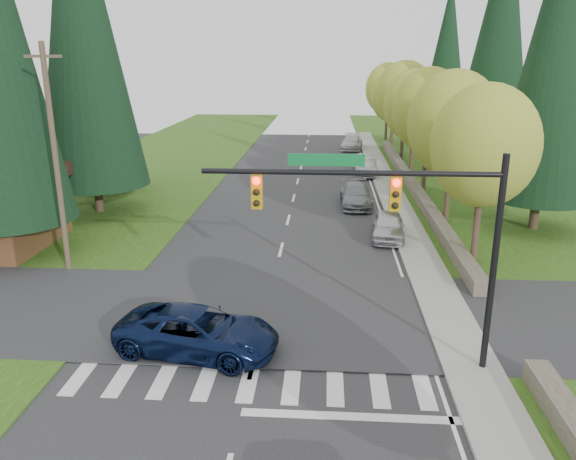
# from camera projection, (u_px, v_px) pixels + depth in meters

# --- Properties ---
(ground) EXTENTS (120.00, 120.00, 0.00)m
(ground) POSITION_uv_depth(u_px,v_px,m) (230.00, 456.00, 13.73)
(ground) COLOR #28282B
(ground) RESTS_ON ground
(grass_east) EXTENTS (14.00, 110.00, 0.06)m
(grass_east) POSITION_uv_depth(u_px,v_px,m) (514.00, 228.00, 31.95)
(grass_east) COLOR #234512
(grass_east) RESTS_ON ground
(grass_west) EXTENTS (14.00, 110.00, 0.06)m
(grass_west) POSITION_uv_depth(u_px,v_px,m) (71.00, 220.00, 33.64)
(grass_west) COLOR #234512
(grass_west) RESTS_ON ground
(cross_street) EXTENTS (120.00, 8.00, 0.10)m
(cross_street) POSITION_uv_depth(u_px,v_px,m) (265.00, 314.00, 21.36)
(cross_street) COLOR #28282B
(cross_street) RESTS_ON ground
(sidewalk_east) EXTENTS (1.80, 80.00, 0.13)m
(sidewalk_east) POSITION_uv_depth(u_px,v_px,m) (402.00, 216.00, 34.24)
(sidewalk_east) COLOR gray
(sidewalk_east) RESTS_ON ground
(curb_east) EXTENTS (0.20, 80.00, 0.13)m
(curb_east) POSITION_uv_depth(u_px,v_px,m) (388.00, 216.00, 34.30)
(curb_east) COLOR gray
(curb_east) RESTS_ON ground
(stone_wall_north) EXTENTS (0.70, 40.00, 0.70)m
(stone_wall_north) POSITION_uv_depth(u_px,v_px,m) (412.00, 184.00, 41.67)
(stone_wall_north) COLOR #4C4438
(stone_wall_north) RESTS_ON ground
(traffic_signal) EXTENTS (8.70, 0.37, 6.80)m
(traffic_signal) POSITION_uv_depth(u_px,v_px,m) (400.00, 215.00, 16.27)
(traffic_signal) COLOR black
(traffic_signal) RESTS_ON ground
(utility_pole) EXTENTS (1.60, 0.24, 10.00)m
(utility_pole) POSITION_uv_depth(u_px,v_px,m) (56.00, 159.00, 24.28)
(utility_pole) COLOR #473828
(utility_pole) RESTS_ON ground
(decid_tree_0) EXTENTS (4.80, 4.80, 8.37)m
(decid_tree_0) POSITION_uv_depth(u_px,v_px,m) (485.00, 146.00, 24.83)
(decid_tree_0) COLOR #38281C
(decid_tree_0) RESTS_ON ground
(decid_tree_1) EXTENTS (5.20, 5.20, 8.80)m
(decid_tree_1) POSITION_uv_depth(u_px,v_px,m) (454.00, 124.00, 31.44)
(decid_tree_1) COLOR #38281C
(decid_tree_1) RESTS_ON ground
(decid_tree_2) EXTENTS (5.00, 5.00, 8.82)m
(decid_tree_2) POSITION_uv_depth(u_px,v_px,m) (429.00, 110.00, 38.09)
(decid_tree_2) COLOR #38281C
(decid_tree_2) RESTS_ON ground
(decid_tree_3) EXTENTS (5.00, 5.00, 8.55)m
(decid_tree_3) POSITION_uv_depth(u_px,v_px,m) (415.00, 106.00, 44.84)
(decid_tree_3) COLOR #38281C
(decid_tree_3) RESTS_ON ground
(decid_tree_4) EXTENTS (5.40, 5.40, 9.18)m
(decid_tree_4) POSITION_uv_depth(u_px,v_px,m) (405.00, 95.00, 51.39)
(decid_tree_4) COLOR #38281C
(decid_tree_4) RESTS_ON ground
(decid_tree_5) EXTENTS (4.80, 4.80, 8.30)m
(decid_tree_5) POSITION_uv_depth(u_px,v_px,m) (394.00, 96.00, 58.23)
(decid_tree_5) COLOR #38281C
(decid_tree_5) RESTS_ON ground
(decid_tree_6) EXTENTS (5.20, 5.20, 8.86)m
(decid_tree_6) POSITION_uv_depth(u_px,v_px,m) (388.00, 89.00, 64.80)
(decid_tree_6) COLOR #38281C
(decid_tree_6) RESTS_ON ground
(conifer_w_c) EXTENTS (6.46, 6.46, 20.80)m
(conifer_w_c) POSITION_uv_depth(u_px,v_px,m) (81.00, 22.00, 32.16)
(conifer_w_c) COLOR #38281C
(conifer_w_c) RESTS_ON ground
(conifer_w_e) EXTENTS (5.78, 5.78, 18.80)m
(conifer_w_e) POSITION_uv_depth(u_px,v_px,m) (91.00, 43.00, 38.31)
(conifer_w_e) COLOR #38281C
(conifer_w_e) RESTS_ON ground
(conifer_e_a) EXTENTS (5.44, 5.44, 17.80)m
(conifer_e_a) POSITION_uv_depth(u_px,v_px,m) (557.00, 49.00, 29.01)
(conifer_e_a) COLOR #38281C
(conifer_e_a) RESTS_ON ground
(conifer_e_b) EXTENTS (6.12, 6.12, 19.80)m
(conifer_e_b) POSITION_uv_depth(u_px,v_px,m) (500.00, 37.00, 42.00)
(conifer_e_b) COLOR #38281C
(conifer_e_b) RESTS_ON ground
(conifer_e_c) EXTENTS (5.10, 5.10, 16.80)m
(conifer_e_c) POSITION_uv_depth(u_px,v_px,m) (447.00, 58.00, 55.86)
(conifer_e_c) COLOR #38281C
(conifer_e_c) RESTS_ON ground
(suv_navy) EXTENTS (5.71, 3.39, 1.49)m
(suv_navy) POSITION_uv_depth(u_px,v_px,m) (198.00, 331.00, 18.40)
(suv_navy) COLOR #0B1738
(suv_navy) RESTS_ON ground
(parked_car_a) EXTENTS (2.05, 4.32, 1.43)m
(parked_car_a) POSITION_uv_depth(u_px,v_px,m) (388.00, 226.00, 30.08)
(parked_car_a) COLOR #B9B8BE
(parked_car_a) RESTS_ON ground
(parked_car_b) EXTENTS (2.09, 4.92, 1.42)m
(parked_car_b) POSITION_uv_depth(u_px,v_px,m) (356.00, 195.00, 36.75)
(parked_car_b) COLOR gray
(parked_car_b) RESTS_ON ground
(parked_car_c) EXTENTS (1.64, 4.15, 1.35)m
(parked_car_c) POSITION_uv_depth(u_px,v_px,m) (367.00, 168.00, 46.12)
(parked_car_c) COLOR #A09FA4
(parked_car_c) RESTS_ON ground
(parked_car_d) EXTENTS (2.00, 4.56, 1.53)m
(parked_car_d) POSITION_uv_depth(u_px,v_px,m) (365.00, 163.00, 47.87)
(parked_car_d) COLOR white
(parked_car_d) RESTS_ON ground
(parked_car_e) EXTENTS (2.62, 5.33, 1.49)m
(parked_car_e) POSITION_uv_depth(u_px,v_px,m) (352.00, 142.00, 59.49)
(parked_car_e) COLOR #AFAFB4
(parked_car_e) RESTS_ON ground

